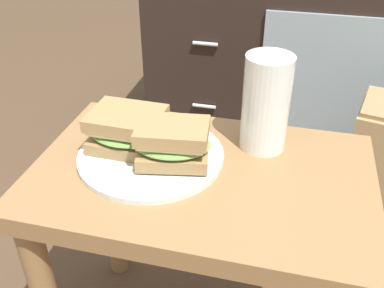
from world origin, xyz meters
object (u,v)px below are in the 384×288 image
(plate, at_px, (151,155))
(sandwich_front, at_px, (128,130))
(paper_bag, at_px, (384,167))
(sandwich_back, at_px, (173,142))
(tv_cabinet, at_px, (291,59))
(beer_glass, at_px, (266,106))

(plate, relative_size, sandwich_front, 1.86)
(paper_bag, bearing_deg, sandwich_back, -132.07)
(tv_cabinet, height_order, sandwich_back, tv_cabinet)
(sandwich_front, relative_size, paper_bag, 0.35)
(sandwich_back, distance_m, paper_bag, 0.74)
(plate, bearing_deg, tv_cabinet, 77.64)
(plate, bearing_deg, sandwich_back, -15.11)
(tv_cabinet, xyz_separation_m, plate, (-0.20, -0.93, 0.17))
(tv_cabinet, height_order, beer_glass, beer_glass)
(tv_cabinet, relative_size, sandwich_back, 6.99)
(tv_cabinet, height_order, sandwich_front, tv_cabinet)
(tv_cabinet, xyz_separation_m, sandwich_front, (-0.25, -0.92, 0.21))
(tv_cabinet, xyz_separation_m, paper_bag, (0.29, -0.45, -0.11))
(tv_cabinet, distance_m, paper_bag, 0.54)
(paper_bag, bearing_deg, plate, -135.46)
(plate, xyz_separation_m, sandwich_front, (-0.04, 0.01, 0.04))
(paper_bag, bearing_deg, tv_cabinet, 122.89)
(beer_glass, bearing_deg, sandwich_front, -161.94)
(sandwich_back, relative_size, paper_bag, 0.36)
(sandwich_front, xyz_separation_m, beer_glass, (0.22, 0.07, 0.04))
(tv_cabinet, bearing_deg, beer_glass, -91.69)
(tv_cabinet, xyz_separation_m, beer_glass, (-0.03, -0.85, 0.25))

